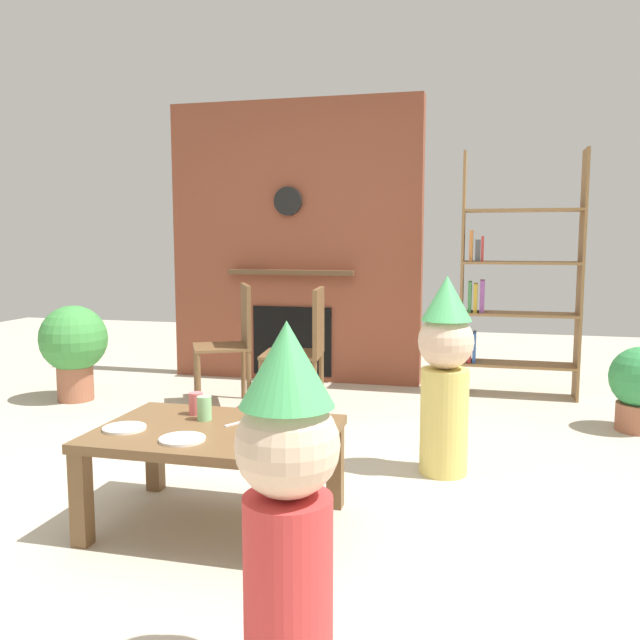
# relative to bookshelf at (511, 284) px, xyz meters

# --- Properties ---
(ground_plane) EXTENTS (12.00, 12.00, 0.00)m
(ground_plane) POSITION_rel_bookshelf_xyz_m (-1.19, -2.40, -0.88)
(ground_plane) COLOR #BCB29E
(brick_fireplace_feature) EXTENTS (2.20, 0.28, 2.40)m
(brick_fireplace_feature) POSITION_rel_bookshelf_xyz_m (-1.81, 0.20, 0.31)
(brick_fireplace_feature) COLOR brown
(brick_fireplace_feature) RESTS_ON ground_plane
(bookshelf) EXTENTS (0.90, 0.28, 1.90)m
(bookshelf) POSITION_rel_bookshelf_xyz_m (0.00, 0.00, 0.00)
(bookshelf) COLOR olive
(bookshelf) RESTS_ON ground_plane
(coffee_table) EXTENTS (1.00, 0.71, 0.43)m
(coffee_table) POSITION_rel_bookshelf_xyz_m (-1.30, -2.79, -0.52)
(coffee_table) COLOR brown
(coffee_table) RESTS_ON ground_plane
(paper_cup_near_left) EXTENTS (0.06, 0.06, 0.10)m
(paper_cup_near_left) POSITION_rel_bookshelf_xyz_m (-1.48, -2.60, -0.40)
(paper_cup_near_left) COLOR #E5666B
(paper_cup_near_left) RESTS_ON coffee_table
(paper_cup_near_right) EXTENTS (0.07, 0.07, 0.09)m
(paper_cup_near_right) POSITION_rel_bookshelf_xyz_m (-0.92, -2.54, -0.41)
(paper_cup_near_right) COLOR #669EE0
(paper_cup_near_right) RESTS_ON coffee_table
(paper_cup_center) EXTENTS (0.06, 0.06, 0.11)m
(paper_cup_center) POSITION_rel_bookshelf_xyz_m (-1.40, -2.68, -0.40)
(paper_cup_center) COLOR #8CD18C
(paper_cup_center) RESTS_ON coffee_table
(paper_cup_far_left) EXTENTS (0.07, 0.07, 0.09)m
(paper_cup_far_left) POSITION_rel_bookshelf_xyz_m (-0.87, -2.89, -0.41)
(paper_cup_far_left) COLOR #E5666B
(paper_cup_far_left) RESTS_ON coffee_table
(paper_cup_far_right) EXTENTS (0.06, 0.06, 0.09)m
(paper_cup_far_right) POSITION_rel_bookshelf_xyz_m (-1.02, -2.52, -0.41)
(paper_cup_far_right) COLOR #E5666B
(paper_cup_far_right) RESTS_ON coffee_table
(paper_plate_front) EXTENTS (0.18, 0.18, 0.01)m
(paper_plate_front) POSITION_rel_bookshelf_xyz_m (-1.67, -2.90, -0.45)
(paper_plate_front) COLOR white
(paper_plate_front) RESTS_ON coffee_table
(paper_plate_rear) EXTENTS (0.19, 0.19, 0.01)m
(paper_plate_rear) POSITION_rel_bookshelf_xyz_m (-1.37, -2.98, -0.45)
(paper_plate_rear) COLOR white
(paper_plate_rear) RESTS_ON coffee_table
(birthday_cake_slice) EXTENTS (0.10, 0.10, 0.09)m
(birthday_cake_slice) POSITION_rel_bookshelf_xyz_m (-1.04, -2.92, -0.41)
(birthday_cake_slice) COLOR pink
(birthday_cake_slice) RESTS_ON coffee_table
(table_fork) EXTENTS (0.09, 0.14, 0.01)m
(table_fork) POSITION_rel_bookshelf_xyz_m (-1.23, -2.70, -0.45)
(table_fork) COLOR silver
(table_fork) RESTS_ON coffee_table
(child_with_cone_hat) EXTENTS (0.28, 0.28, 1.02)m
(child_with_cone_hat) POSITION_rel_bookshelf_xyz_m (-0.70, -3.72, -0.34)
(child_with_cone_hat) COLOR #D13838
(child_with_cone_hat) RESTS_ON ground_plane
(child_in_pink) EXTENTS (0.29, 0.29, 1.05)m
(child_in_pink) POSITION_rel_bookshelf_xyz_m (-0.39, -1.91, -0.33)
(child_in_pink) COLOR #E0CC66
(child_in_pink) RESTS_ON ground_plane
(dining_chair_left) EXTENTS (0.54, 0.54, 0.90)m
(dining_chair_left) POSITION_rel_bookshelf_xyz_m (-1.99, -0.81, -0.37)
(dining_chair_left) COLOR brown
(dining_chair_left) RESTS_ON ground_plane
(dining_chair_middle) EXTENTS (0.44, 0.44, 0.90)m
(dining_chair_middle) POSITION_rel_bookshelf_xyz_m (-1.39, -1.01, -0.37)
(dining_chair_middle) COLOR brown
(dining_chair_middle) RESTS_ON ground_plane
(potted_plant_short) EXTENTS (0.51, 0.51, 0.73)m
(potted_plant_short) POSITION_rel_bookshelf_xyz_m (-3.23, -0.97, -0.45)
(potted_plant_short) COLOR #9E5B42
(potted_plant_short) RESTS_ON ground_plane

